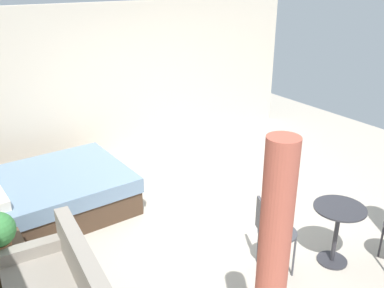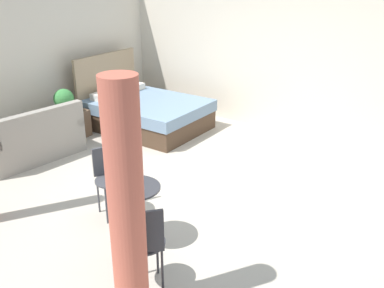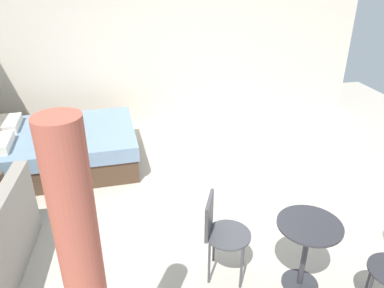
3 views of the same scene
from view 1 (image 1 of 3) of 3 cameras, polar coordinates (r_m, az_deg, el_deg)
name	(u,v)px [view 1 (image 1 of 3)]	position (r m, az deg, el deg)	size (l,w,h in m)	color
ground_plane	(217,212)	(5.89, 3.37, -9.18)	(8.23, 9.72, 0.02)	#B2A899
wall_right	(129,80)	(7.49, -8.52, 8.54)	(0.12, 6.72, 2.62)	beige
bed	(42,195)	(5.99, -19.68, -6.54)	(1.65, 2.18, 1.30)	#473323
nightstand	(5,265)	(4.95, -23.98, -14.73)	(0.53, 0.44, 0.48)	brown
balcony_table	(337,225)	(4.98, 19.09, -10.29)	(0.56, 0.56, 0.71)	#2D2D33
cafe_chair_near_couch	(271,229)	(4.65, 10.60, -11.22)	(0.56, 0.56, 0.85)	#3F3F44
curtain_right	(271,283)	(3.10, 10.66, -17.96)	(0.22, 0.22, 2.16)	#C15B47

